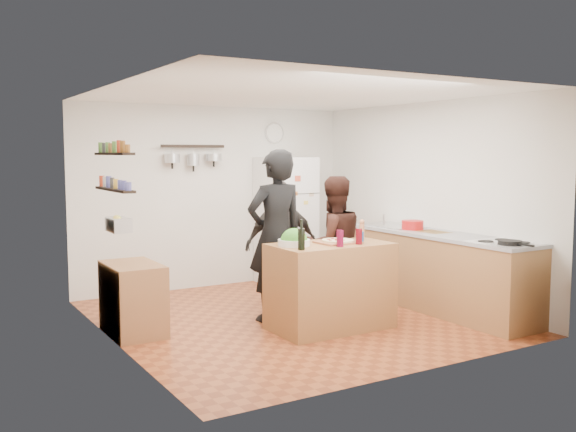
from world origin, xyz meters
TOP-DOWN VIEW (x-y plane):
  - room_shell at (0.00, 0.39)m, footprint 4.20×4.20m
  - prep_island at (0.12, -0.58)m, footprint 1.25×0.72m
  - pizza_board at (0.20, -0.60)m, footprint 0.42×0.34m
  - pizza at (0.20, -0.60)m, footprint 0.34×0.34m
  - salad_bowl at (-0.30, -0.53)m, footprint 0.33×0.33m
  - wine_bottle at (-0.38, -0.80)m, footprint 0.07×0.07m
  - wine_glass_near at (0.07, -0.82)m, footprint 0.07×0.07m
  - wine_glass_far at (0.34, -0.78)m, footprint 0.07×0.07m
  - pepper_mill at (0.57, -0.53)m, footprint 0.06×0.06m
  - salt_canister at (0.42, -0.70)m, footprint 0.07×0.07m
  - person_left at (-0.21, 0.02)m, footprint 0.70×0.47m
  - person_center at (0.47, -0.11)m, footprint 0.86×0.72m
  - person_back at (0.16, 0.52)m, footprint 0.95×0.53m
  - counter_run at (1.70, -0.55)m, footprint 0.63×2.63m
  - stove_top at (1.70, -1.50)m, footprint 0.60×0.62m
  - skillet at (1.60, -1.66)m, footprint 0.24×0.24m
  - sink at (1.70, 0.30)m, footprint 0.50×0.80m
  - cutting_board at (1.70, -0.43)m, footprint 0.30×0.40m
  - red_bowl at (1.65, -0.13)m, footprint 0.27×0.27m
  - fridge at (0.95, 1.75)m, footprint 0.70×0.68m
  - wall_clock at (0.95, 2.08)m, footprint 0.30×0.03m
  - spice_shelf_lower at (-1.93, 0.20)m, footprint 0.12×1.00m
  - spice_shelf_upper at (-1.93, 0.20)m, footprint 0.12×1.00m
  - produce_basket at (-1.90, 0.20)m, footprint 0.18×0.35m
  - side_table at (-1.74, 0.30)m, footprint 0.50×0.80m
  - pot_rack at (-0.35, 2.00)m, footprint 0.90×0.04m

SIDE VIEW (x-z plane):
  - side_table at x=-1.74m, z-range 0.00..0.73m
  - counter_run at x=1.70m, z-range 0.00..0.90m
  - prep_island at x=0.12m, z-range 0.00..0.91m
  - person_back at x=0.16m, z-range 0.00..1.53m
  - person_center at x=0.47m, z-range 0.00..1.60m
  - fridge at x=0.95m, z-range 0.00..1.80m
  - stove_top at x=1.70m, z-range 0.90..0.92m
  - cutting_board at x=1.70m, z-range 0.90..0.92m
  - sink at x=1.70m, z-range 0.90..0.93m
  - pizza_board at x=0.20m, z-range 0.91..0.93m
  - pizza at x=0.20m, z-range 0.93..0.95m
  - skillet at x=1.60m, z-range 0.92..0.97m
  - salad_bowl at x=-0.30m, z-range 0.91..0.98m
  - person_left at x=-0.21m, z-range 0.00..1.90m
  - salt_canister at x=0.42m, z-range 0.91..1.03m
  - red_bowl at x=1.65m, z-range 0.92..1.03m
  - wine_glass_far at x=0.34m, z-range 0.91..1.08m
  - wine_glass_near at x=0.07m, z-range 0.91..1.08m
  - pepper_mill at x=0.57m, z-range 0.91..1.09m
  - wine_bottle at x=-0.38m, z-range 0.91..1.12m
  - produce_basket at x=-1.90m, z-range 1.08..1.22m
  - room_shell at x=0.00m, z-range -0.85..3.35m
  - spice_shelf_lower at x=-1.93m, z-range 1.49..1.51m
  - spice_shelf_upper at x=-1.93m, z-range 1.84..1.86m
  - pot_rack at x=-0.35m, z-range 1.93..1.97m
  - wall_clock at x=0.95m, z-range 2.00..2.30m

